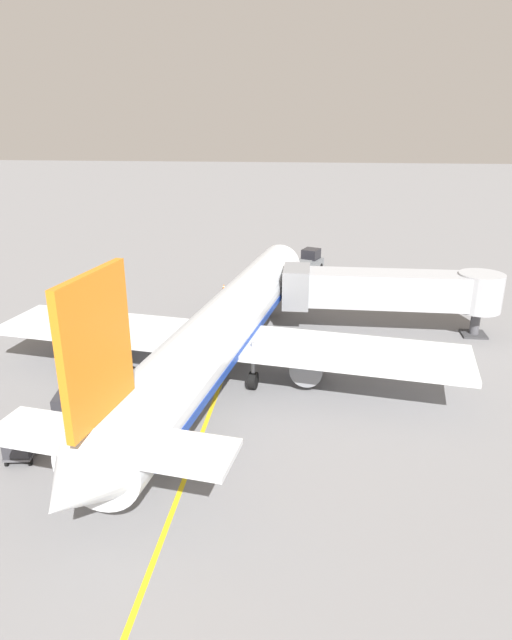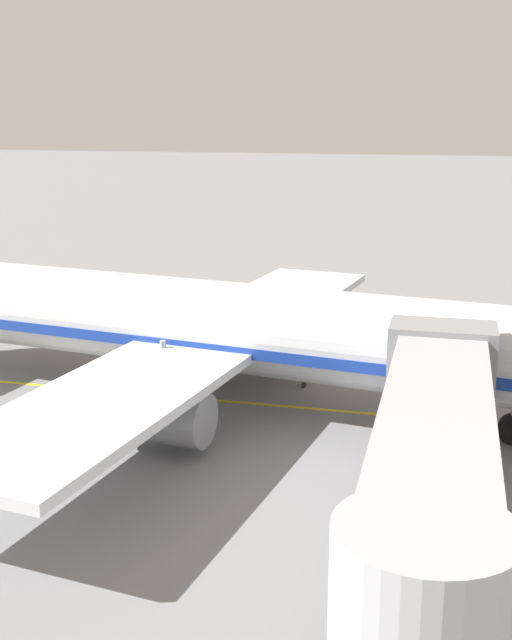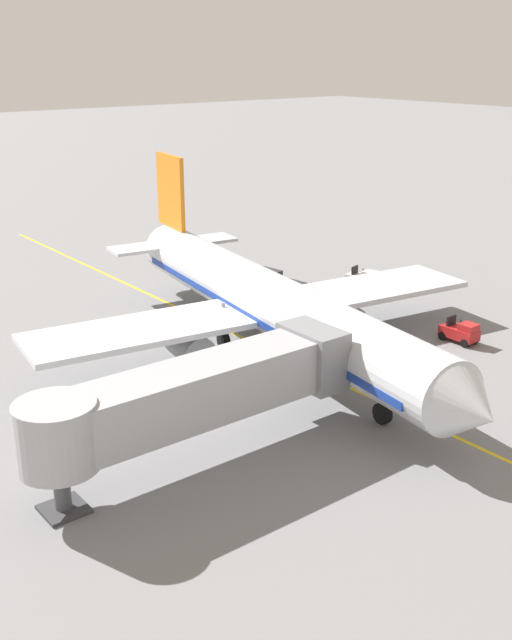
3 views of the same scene
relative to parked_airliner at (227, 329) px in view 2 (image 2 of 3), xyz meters
The scene contains 14 objects.
ground_plane 3.35m from the parked_airliner, 94.54° to the right, with size 400.00×400.00×0.00m, color slate.
gate_lead_in_line 3.34m from the parked_airliner, 94.54° to the right, with size 0.24×80.00×0.01m, color gold.
parked_airliner is the anchor object (origin of this frame).
jet_bridge 14.27m from the parked_airliner, 37.44° to the left, with size 16.43×3.50×4.98m.
baggage_tug_lead 8.66m from the parked_airliner, 138.21° to the right, with size 2.08×2.77×1.62m.
baggage_tug_trailing 12.85m from the parked_airliner, 148.72° to the left, with size 1.33×2.53×1.62m.
baggage_tug_spare 16.02m from the parked_airliner, 157.65° to the right, with size 1.88×2.74×1.62m.
baggage_cart_front 7.65m from the parked_airliner, behind, with size 1.61×2.97×1.58m.
baggage_cart_second_in_train 8.73m from the parked_airliner, 155.93° to the right, with size 1.61×2.97×1.58m.
baggage_cart_third_in_train 10.41m from the parked_airliner, 138.92° to the right, with size 1.61×2.97×1.58m.
baggage_cart_tail_end 13.49m from the parked_airliner, 128.79° to the right, with size 1.61×2.97×1.58m.
ground_crew_wing_walker 10.04m from the parked_airliner, 104.56° to the left, with size 0.70×0.37×1.69m.
ground_crew_loader 8.07m from the parked_airliner, 112.33° to the left, with size 0.37×0.70×1.69m.
ground_crew_marshaller 4.43m from the parked_airliner, 133.57° to the left, with size 0.73×0.27×1.69m.
Camera 2 is at (30.97, 9.84, 11.87)m, focal length 45.55 mm.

